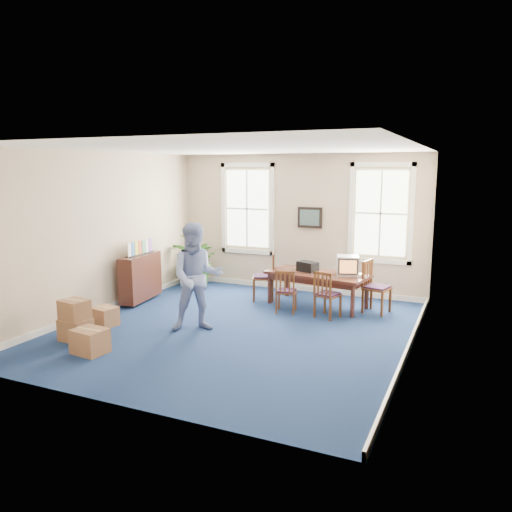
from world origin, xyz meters
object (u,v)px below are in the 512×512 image
at_px(credenza, 141,280).
at_px(potted_plant, 197,260).
at_px(conference_table, 317,289).
at_px(cardboard_boxes, 87,319).
at_px(chair_near_left, 286,291).
at_px(crt_tv, 348,265).
at_px(man, 197,277).

relative_size(credenza, potted_plant, 0.93).
height_order(conference_table, cardboard_boxes, cardboard_boxes).
bearing_deg(chair_near_left, crt_tv, -155.77).
bearing_deg(man, potted_plant, 88.02).
xyz_separation_m(conference_table, credenza, (-3.60, -1.23, 0.13)).
xyz_separation_m(credenza, potted_plant, (0.42, 1.70, 0.18)).
xyz_separation_m(conference_table, cardboard_boxes, (-2.90, -3.63, 0.01)).
bearing_deg(chair_near_left, man, 46.30).
relative_size(chair_near_left, man, 0.46).
relative_size(conference_table, chair_near_left, 2.38).
distance_m(crt_tv, potted_plant, 3.83).
relative_size(conference_table, credenza, 1.69).
xyz_separation_m(potted_plant, cardboard_boxes, (0.29, -4.11, -0.30)).
height_order(credenza, potted_plant, potted_plant).
bearing_deg(crt_tv, credenza, -179.52).
bearing_deg(credenza, potted_plant, 69.44).
bearing_deg(potted_plant, conference_table, -8.46).
relative_size(chair_near_left, cardboard_boxes, 0.69).
xyz_separation_m(crt_tv, cardboard_boxes, (-3.52, -3.68, -0.54)).
height_order(credenza, cardboard_boxes, credenza).
bearing_deg(potted_plant, chair_near_left, -23.32).
xyz_separation_m(chair_near_left, cardboard_boxes, (-2.47, -2.92, -0.07)).
height_order(man, credenza, man).
distance_m(chair_near_left, cardboard_boxes, 3.82).
bearing_deg(man, chair_near_left, 25.60).
height_order(crt_tv, potted_plant, potted_plant).
relative_size(crt_tv, man, 0.24).
bearing_deg(potted_plant, man, -59.48).
bearing_deg(potted_plant, cardboard_boxes, -86.02).
height_order(conference_table, man, man).
relative_size(chair_near_left, credenza, 0.71).
bearing_deg(potted_plant, crt_tv, -6.39).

